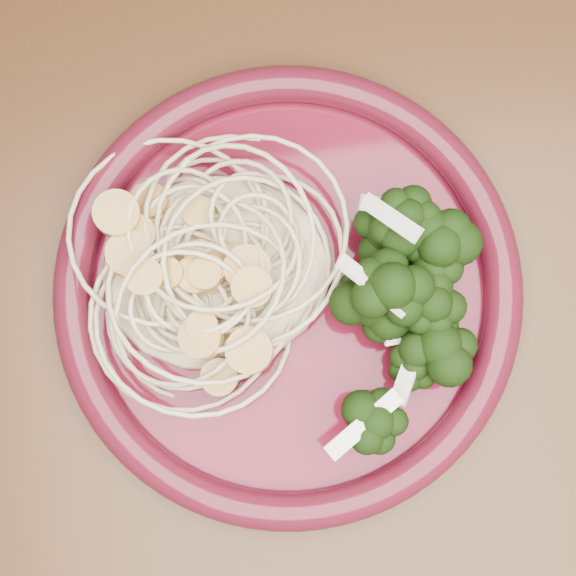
% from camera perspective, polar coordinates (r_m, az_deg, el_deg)
% --- Properties ---
extents(dining_table, '(1.20, 0.80, 0.75)m').
position_cam_1_polar(dining_table, '(0.59, -6.12, -8.48)').
color(dining_table, '#472814').
rests_on(dining_table, ground).
extents(dinner_plate, '(0.37, 0.37, 0.02)m').
position_cam_1_polar(dinner_plate, '(0.49, 0.00, -0.16)').
color(dinner_plate, '#540B1B').
rests_on(dinner_plate, dining_table).
extents(spaghetti_pile, '(0.18, 0.17, 0.03)m').
position_cam_1_polar(spaghetti_pile, '(0.48, -5.29, 1.39)').
color(spaghetti_pile, beige).
rests_on(spaghetti_pile, dinner_plate).
extents(scallop_cluster, '(0.17, 0.17, 0.04)m').
position_cam_1_polar(scallop_cluster, '(0.44, -5.73, 2.19)').
color(scallop_cluster, gold).
rests_on(scallop_cluster, spaghetti_pile).
extents(broccoli_pile, '(0.14, 0.17, 0.05)m').
position_cam_1_polar(broccoli_pile, '(0.47, 6.63, -1.51)').
color(broccoli_pile, black).
rests_on(broccoli_pile, dinner_plate).
extents(onion_garnish, '(0.09, 0.11, 0.05)m').
position_cam_1_polar(onion_garnish, '(0.44, 7.09, -1.04)').
color(onion_garnish, white).
rests_on(onion_garnish, broccoli_pile).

